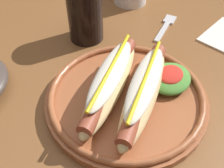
# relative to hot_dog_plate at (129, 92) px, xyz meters

# --- Properties ---
(dining_table) EXTENTS (1.41, 0.97, 0.74)m
(dining_table) POSITION_rel_hot_dog_plate_xyz_m (0.06, 0.18, -0.11)
(dining_table) COLOR brown
(dining_table) RESTS_ON ground_plane
(hot_dog_plate) EXTENTS (0.29, 0.29, 0.08)m
(hot_dog_plate) POSITION_rel_hot_dog_plate_xyz_m (0.00, 0.00, 0.00)
(hot_dog_plate) COLOR #9E5633
(hot_dog_plate) RESTS_ON dining_table
(fork) EXTENTS (0.12, 0.03, 0.00)m
(fork) POSITION_rel_hot_dog_plate_xyz_m (0.26, 0.04, -0.02)
(fork) COLOR silver
(fork) RESTS_ON dining_table
(soda_cup) EXTENTS (0.08, 0.08, 0.12)m
(soda_cup) POSITION_rel_hot_dog_plate_xyz_m (0.12, 0.18, 0.03)
(soda_cup) COLOR black
(soda_cup) RESTS_ON dining_table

